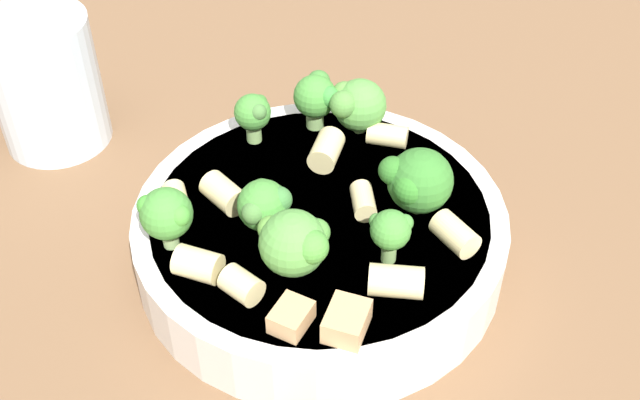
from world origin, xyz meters
name	(u,v)px	position (x,y,z in m)	size (l,w,h in m)	color
ground_plane	(320,258)	(0.00, 0.00, 0.00)	(2.00, 2.00, 0.00)	brown
pasta_bowl	(320,232)	(0.00, 0.00, 0.02)	(0.22, 0.22, 0.04)	silver
broccoli_floret_0	(295,243)	(-0.01, 0.05, 0.06)	(0.04, 0.04, 0.04)	#93B766
broccoli_floret_1	(391,231)	(-0.05, 0.02, 0.06)	(0.02, 0.02, 0.03)	#84AD60
broccoli_floret_2	(357,104)	(0.01, -0.08, 0.06)	(0.04, 0.04, 0.04)	#84AD60
broccoli_floret_3	(417,181)	(-0.05, -0.02, 0.06)	(0.04, 0.04, 0.04)	#9EC175
broccoli_floret_4	(166,214)	(0.07, 0.06, 0.06)	(0.03, 0.03, 0.04)	#9EC175
broccoli_floret_5	(253,113)	(0.07, -0.05, 0.06)	(0.02, 0.02, 0.03)	#84AD60
broccoli_floret_6	(264,205)	(0.02, 0.03, 0.06)	(0.03, 0.03, 0.04)	#9EC175
broccoli_floret_7	(317,96)	(0.04, -0.08, 0.06)	(0.03, 0.03, 0.04)	#84AD60
rigatoni_0	(363,201)	(-0.02, -0.01, 0.05)	(0.01, 0.01, 0.02)	beige
rigatoni_1	(198,264)	(0.04, 0.07, 0.05)	(0.02, 0.02, 0.02)	beige
rigatoni_2	(242,285)	(0.01, 0.08, 0.05)	(0.02, 0.02, 0.02)	beige
rigatoni_3	(224,193)	(0.05, 0.02, 0.05)	(0.02, 0.02, 0.03)	beige
rigatoni_4	(326,150)	(0.02, -0.05, 0.05)	(0.02, 0.02, 0.03)	beige
rigatoni_5	(455,234)	(-0.08, -0.01, 0.05)	(0.02, 0.02, 0.03)	beige
rigatoni_6	(177,203)	(0.08, 0.03, 0.05)	(0.01, 0.01, 0.03)	beige
rigatoni_7	(396,281)	(-0.06, 0.04, 0.05)	(0.02, 0.02, 0.03)	beige
rigatoni_8	(387,135)	(-0.01, -0.08, 0.05)	(0.01, 0.01, 0.03)	beige
chicken_chunk_0	(347,321)	(-0.05, 0.07, 0.05)	(0.03, 0.02, 0.01)	tan
chicken_chunk_1	(291,317)	(-0.02, 0.08, 0.04)	(0.02, 0.02, 0.01)	tan
drinking_glass	(48,90)	(0.22, -0.04, 0.04)	(0.08, 0.08, 0.10)	silver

